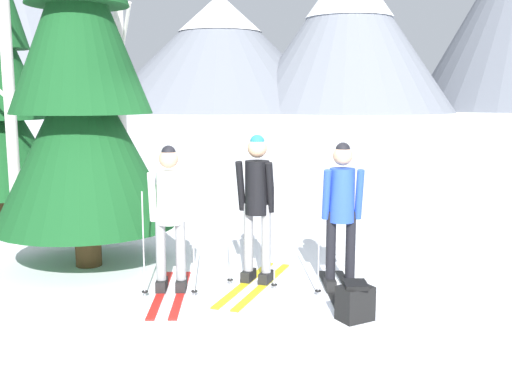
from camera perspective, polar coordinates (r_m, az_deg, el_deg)
ground_plane at (r=7.04m, az=0.44°, el=-8.84°), size 400.00×400.00×0.00m
skier_in_white at (r=6.67m, az=-8.18°, el=-1.80°), size 0.61×1.60×1.64m
skier_in_black at (r=6.89m, az=0.08°, el=-1.09°), size 0.92×1.79×1.74m
skier_in_blue at (r=6.68m, az=8.14°, el=-1.85°), size 0.61×1.63×1.67m
pine_tree_mid at (r=7.84m, az=-16.37°, el=11.29°), size 2.28×2.28×5.51m
birch_tree_tall at (r=10.37m, az=-12.70°, el=10.19°), size 0.57×1.09×4.61m
birch_tree_slender at (r=9.41m, az=-22.53°, el=9.72°), size 0.73×0.23×4.69m
backpack_on_snow_front at (r=6.03m, az=9.40°, el=-10.24°), size 0.40×0.36×0.38m
mountain_ridge_distant at (r=85.80m, az=-0.76°, el=16.35°), size 108.74×47.81×29.94m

